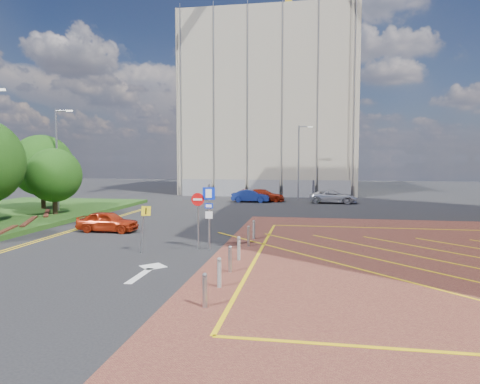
% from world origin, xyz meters
% --- Properties ---
extents(ground, '(140.00, 140.00, 0.00)m').
position_xyz_m(ground, '(0.00, 0.00, 0.00)').
color(ground, black).
rests_on(ground, ground).
extents(tree_c, '(4.00, 4.00, 4.90)m').
position_xyz_m(tree_c, '(-13.50, 10.00, 3.19)').
color(tree_c, '#3D2B1C').
rests_on(tree_c, grass_bed).
extents(tree_d, '(5.00, 5.00, 6.08)m').
position_xyz_m(tree_d, '(-16.50, 13.00, 3.87)').
color(tree_d, '#3D2B1C').
rests_on(tree_d, grass_bed).
extents(lamp_left_far, '(1.53, 0.16, 8.00)m').
position_xyz_m(lamp_left_far, '(-14.42, 12.00, 4.66)').
color(lamp_left_far, '#9EA0A8').
rests_on(lamp_left_far, grass_bed).
extents(lamp_back, '(1.53, 0.16, 8.00)m').
position_xyz_m(lamp_back, '(4.08, 28.00, 4.36)').
color(lamp_back, '#9EA0A8').
rests_on(lamp_back, ground).
extents(sign_cluster, '(1.17, 0.12, 3.20)m').
position_xyz_m(sign_cluster, '(0.30, 0.98, 1.95)').
color(sign_cluster, '#9EA0A8').
rests_on(sign_cluster, ground).
extents(warning_sign, '(0.53, 0.37, 2.24)m').
position_xyz_m(warning_sign, '(-2.32, -0.31, 1.43)').
color(warning_sign, '#9EA0A8').
rests_on(warning_sign, ground).
extents(bollard_row, '(0.14, 11.14, 0.90)m').
position_xyz_m(bollard_row, '(2.30, -1.67, 0.47)').
color(bollard_row, '#9EA0A8').
rests_on(bollard_row, forecourt).
extents(construction_building, '(21.20, 19.20, 22.00)m').
position_xyz_m(construction_building, '(0.00, 40.00, 11.00)').
color(construction_building, '#9E9681').
rests_on(construction_building, ground).
extents(construction_fence, '(21.60, 0.06, 2.00)m').
position_xyz_m(construction_fence, '(1.00, 30.00, 1.00)').
color(construction_fence, gray).
rests_on(construction_fence, ground).
extents(car_red_left, '(3.68, 1.49, 1.25)m').
position_xyz_m(car_red_left, '(-6.77, 4.95, 0.63)').
color(car_red_left, '#A9270E').
rests_on(car_red_left, ground).
extents(car_blue_back, '(3.83, 1.34, 1.26)m').
position_xyz_m(car_blue_back, '(-0.68, 23.83, 0.63)').
color(car_blue_back, navy).
rests_on(car_blue_back, ground).
extents(car_red_back, '(4.39, 1.81, 1.27)m').
position_xyz_m(car_red_back, '(0.52, 24.84, 0.64)').
color(car_red_back, '#A1220D').
rests_on(car_red_back, ground).
extents(car_silver_back, '(4.75, 2.33, 1.30)m').
position_xyz_m(car_silver_back, '(7.56, 24.23, 0.65)').
color(car_silver_back, silver).
rests_on(car_silver_back, ground).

